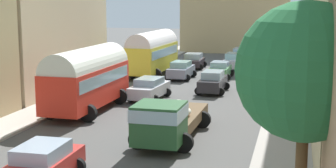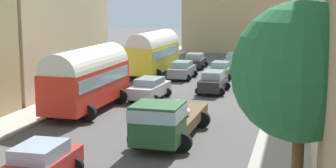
# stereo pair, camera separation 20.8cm
# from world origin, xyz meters

# --- Properties ---
(ground_plane) EXTENTS (154.00, 154.00, 0.00)m
(ground_plane) POSITION_xyz_m (0.00, 27.00, 0.00)
(ground_plane) COLOR #4E4D4C
(sidewalk_left) EXTENTS (2.50, 70.00, 0.14)m
(sidewalk_left) POSITION_xyz_m (-7.25, 27.00, 0.07)
(sidewalk_left) COLOR #B3AB9F
(sidewalk_left) RESTS_ON ground
(sidewalk_right) EXTENTS (2.50, 70.00, 0.14)m
(sidewalk_right) POSITION_xyz_m (7.25, 27.00, 0.07)
(sidewalk_right) COLOR #A29B93
(sidewalk_right) RESTS_ON ground
(building_left_2) EXTENTS (5.64, 14.18, 8.12)m
(building_left_2) POSITION_xyz_m (-11.32, 26.07, 4.06)
(building_left_2) COLOR #CDB790
(building_left_2) RESTS_ON ground
(parked_bus_0) EXTENTS (3.40, 8.18, 3.92)m
(parked_bus_0) POSITION_xyz_m (-4.60, 19.63, 2.15)
(parked_bus_0) COLOR red
(parked_bus_0) RESTS_ON ground
(parked_bus_1) EXTENTS (3.48, 8.24, 3.95)m
(parked_bus_1) POSITION_xyz_m (-4.76, 34.69, 2.18)
(parked_bus_1) COLOR yellow
(parked_bus_1) RESTS_ON ground
(cargo_truck_0) EXTENTS (3.07, 7.62, 2.23)m
(cargo_truck_0) POSITION_xyz_m (1.85, 14.13, 1.17)
(cargo_truck_0) COLOR #26532B
(cargo_truck_0) RESTS_ON ground
(car_0) EXTENTS (2.21, 4.12, 1.59)m
(car_0) POSITION_xyz_m (1.82, 27.75, 0.80)
(car_0) COLOR #2A272B
(car_0) RESTS_ON ground
(car_1) EXTENTS (2.21, 3.71, 1.46)m
(car_1) POSITION_xyz_m (1.35, 34.47, 0.74)
(car_1) COLOR #569A58
(car_1) RESTS_ON ground
(car_2) EXTENTS (2.37, 4.41, 1.59)m
(car_2) POSITION_xyz_m (1.86, 40.50, 0.80)
(car_2) COLOR silver
(car_2) RESTS_ON ground
(car_3) EXTENTS (2.44, 4.30, 1.43)m
(car_3) POSITION_xyz_m (1.81, 47.51, 0.73)
(car_3) COLOR #3D84C8
(car_3) RESTS_ON ground
(car_4) EXTENTS (2.40, 4.15, 1.48)m
(car_4) POSITION_xyz_m (-1.42, 7.88, 0.75)
(car_4) COLOR red
(car_4) RESTS_ON ground
(car_5) EXTENTS (2.49, 4.25, 1.49)m
(car_5) POSITION_xyz_m (-1.99, 24.13, 0.76)
(car_5) COLOR silver
(car_5) RESTS_ON ground
(car_6) EXTENTS (2.28, 3.96, 1.52)m
(car_6) POSITION_xyz_m (-1.85, 33.37, 0.77)
(car_6) COLOR gray
(car_6) RESTS_ON ground
(car_7) EXTENTS (2.39, 3.68, 1.49)m
(car_7) POSITION_xyz_m (-2.11, 40.16, 0.75)
(car_7) COLOR #2C2226
(car_7) RESTS_ON ground
(pedestrian_0) EXTENTS (0.39, 0.39, 1.79)m
(pedestrian_0) POSITION_xyz_m (7.64, 24.24, 1.02)
(pedestrian_0) COLOR #2B2143
(pedestrian_0) RESTS_ON ground
(roadside_tree_0) EXTENTS (3.94, 3.94, 6.83)m
(roadside_tree_0) POSITION_xyz_m (7.90, 5.79, 4.83)
(roadside_tree_0) COLOR brown
(roadside_tree_0) RESTS_ON ground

